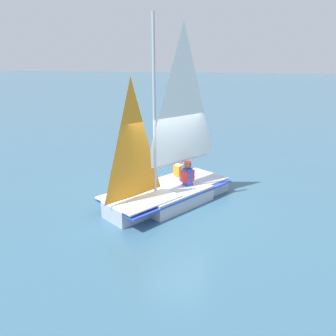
# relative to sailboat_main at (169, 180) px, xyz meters

# --- Properties ---
(ground_plane) EXTENTS (260.00, 260.00, 0.00)m
(ground_plane) POSITION_rel_sailboat_main_xyz_m (0.02, 0.04, -0.67)
(ground_plane) COLOR #38607A
(sailboat_main) EXTENTS (3.24, 4.27, 5.13)m
(sailboat_main) POSITION_rel_sailboat_main_xyz_m (0.00, 0.00, 0.00)
(sailboat_main) COLOR #B2BCCC
(sailboat_main) RESTS_ON ground_plane
(sailor_helm) EXTENTS (0.40, 0.42, 1.16)m
(sailor_helm) POSITION_rel_sailboat_main_xyz_m (-0.44, -0.39, -0.04)
(sailor_helm) COLOR black
(sailor_helm) RESTS_ON ground_plane
(sailor_crew) EXTENTS (0.40, 0.42, 1.16)m
(sailor_crew) POSITION_rel_sailboat_main_xyz_m (-0.06, -0.82, -0.04)
(sailor_crew) COLOR black
(sailor_crew) RESTS_ON ground_plane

